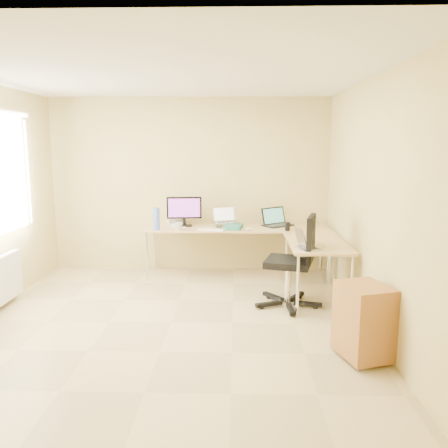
{
  "coord_description": "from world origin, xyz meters",
  "views": [
    {
      "loc": [
        0.71,
        -4.75,
        1.91
      ],
      "look_at": [
        0.55,
        1.1,
        0.9
      ],
      "focal_mm": 37.08,
      "sensor_mm": 36.0,
      "label": 1
    }
  ],
  "objects_px": {
    "desk_return": "(316,270)",
    "laptop_return": "(308,240)",
    "desk_main": "(237,251)",
    "keyboard": "(211,230)",
    "mug": "(178,226)",
    "desk_fan": "(174,215)",
    "monitor": "(184,211)",
    "office_chair": "(288,265)",
    "laptop_black": "(278,217)",
    "laptop_center": "(226,215)",
    "cabinet": "(364,321)",
    "water_bottle": "(156,219)"
  },
  "relations": [
    {
      "from": "monitor",
      "to": "office_chair",
      "type": "distance_m",
      "value": 1.96
    },
    {
      "from": "laptop_center",
      "to": "desk_return",
      "type": "bearing_deg",
      "value": -62.55
    },
    {
      "from": "desk_return",
      "to": "water_bottle",
      "type": "height_order",
      "value": "water_bottle"
    },
    {
      "from": "desk_return",
      "to": "laptop_return",
      "type": "relative_size",
      "value": 4.34
    },
    {
      "from": "mug",
      "to": "office_chair",
      "type": "height_order",
      "value": "office_chair"
    },
    {
      "from": "desk_main",
      "to": "cabinet",
      "type": "xyz_separation_m",
      "value": [
        1.13,
        -2.66,
        -0.01
      ]
    },
    {
      "from": "desk_main",
      "to": "water_bottle",
      "type": "bearing_deg",
      "value": -165.2
    },
    {
      "from": "laptop_return",
      "to": "desk_return",
      "type": "bearing_deg",
      "value": -39.83
    },
    {
      "from": "desk_main",
      "to": "desk_return",
      "type": "xyz_separation_m",
      "value": [
        0.98,
        -1.0,
        0.0
      ]
    },
    {
      "from": "desk_main",
      "to": "mug",
      "type": "bearing_deg",
      "value": -160.12
    },
    {
      "from": "water_bottle",
      "to": "desk_fan",
      "type": "bearing_deg",
      "value": 64.74
    },
    {
      "from": "cabinet",
      "to": "laptop_center",
      "type": "bearing_deg",
      "value": 98.96
    },
    {
      "from": "mug",
      "to": "cabinet",
      "type": "distance_m",
      "value": 3.09
    },
    {
      "from": "desk_main",
      "to": "laptop_return",
      "type": "bearing_deg",
      "value": -59.9
    },
    {
      "from": "desk_main",
      "to": "keyboard",
      "type": "bearing_deg",
      "value": -141.18
    },
    {
      "from": "desk_return",
      "to": "laptop_black",
      "type": "xyz_separation_m",
      "value": [
        -0.38,
        1.1,
        0.5
      ]
    },
    {
      "from": "keyboard",
      "to": "office_chair",
      "type": "height_order",
      "value": "office_chair"
    },
    {
      "from": "cabinet",
      "to": "desk_return",
      "type": "bearing_deg",
      "value": 78.17
    },
    {
      "from": "laptop_black",
      "to": "desk_fan",
      "type": "height_order",
      "value": "desk_fan"
    },
    {
      "from": "desk_main",
      "to": "keyboard",
      "type": "relative_size",
      "value": 6.73
    },
    {
      "from": "water_bottle",
      "to": "desk_fan",
      "type": "distance_m",
      "value": 0.45
    },
    {
      "from": "desk_fan",
      "to": "laptop_return",
      "type": "height_order",
      "value": "desk_fan"
    },
    {
      "from": "office_chair",
      "to": "desk_return",
      "type": "bearing_deg",
      "value": 51.24
    },
    {
      "from": "laptop_black",
      "to": "office_chair",
      "type": "height_order",
      "value": "office_chair"
    },
    {
      "from": "laptop_return",
      "to": "cabinet",
      "type": "xyz_separation_m",
      "value": [
        0.32,
        -1.26,
        -0.47
      ]
    },
    {
      "from": "desk_return",
      "to": "keyboard",
      "type": "relative_size",
      "value": 3.3
    },
    {
      "from": "laptop_center",
      "to": "laptop_black",
      "type": "distance_m",
      "value": 0.77
    },
    {
      "from": "desk_return",
      "to": "laptop_return",
      "type": "distance_m",
      "value": 0.63
    },
    {
      "from": "mug",
      "to": "office_chair",
      "type": "distance_m",
      "value": 1.75
    },
    {
      "from": "desk_main",
      "to": "laptop_center",
      "type": "relative_size",
      "value": 7.63
    },
    {
      "from": "laptop_black",
      "to": "keyboard",
      "type": "distance_m",
      "value": 1.05
    },
    {
      "from": "keyboard",
      "to": "water_bottle",
      "type": "bearing_deg",
      "value": -161.4
    },
    {
      "from": "keyboard",
      "to": "desk_fan",
      "type": "height_order",
      "value": "desk_fan"
    },
    {
      "from": "monitor",
      "to": "laptop_return",
      "type": "xyz_separation_m",
      "value": [
        1.59,
        -1.44,
        -0.12
      ]
    },
    {
      "from": "mug",
      "to": "desk_fan",
      "type": "distance_m",
      "value": 0.44
    },
    {
      "from": "laptop_center",
      "to": "cabinet",
      "type": "xyz_separation_m",
      "value": [
        1.29,
        -2.66,
        -0.54
      ]
    },
    {
      "from": "desk_main",
      "to": "mug",
      "type": "distance_m",
      "value": 0.97
    },
    {
      "from": "laptop_center",
      "to": "office_chair",
      "type": "relative_size",
      "value": 0.31
    },
    {
      "from": "monitor",
      "to": "laptop_center",
      "type": "height_order",
      "value": "monitor"
    },
    {
      "from": "laptop_center",
      "to": "keyboard",
      "type": "xyz_separation_m",
      "value": [
        -0.2,
        -0.3,
        -0.16
      ]
    },
    {
      "from": "office_chair",
      "to": "desk_fan",
      "type": "bearing_deg",
      "value": 153.04
    },
    {
      "from": "desk_main",
      "to": "office_chair",
      "type": "relative_size",
      "value": 2.38
    },
    {
      "from": "laptop_black",
      "to": "office_chair",
      "type": "relative_size",
      "value": 0.38
    },
    {
      "from": "desk_main",
      "to": "office_chair",
      "type": "xyz_separation_m",
      "value": [
        0.6,
        -1.27,
        0.14
      ]
    },
    {
      "from": "laptop_return",
      "to": "office_chair",
      "type": "relative_size",
      "value": 0.27
    },
    {
      "from": "keyboard",
      "to": "cabinet",
      "type": "height_order",
      "value": "keyboard"
    },
    {
      "from": "desk_main",
      "to": "monitor",
      "type": "height_order",
      "value": "monitor"
    },
    {
      "from": "cabinet",
      "to": "mug",
      "type": "bearing_deg",
      "value": 112.55
    },
    {
      "from": "monitor",
      "to": "desk_fan",
      "type": "relative_size",
      "value": 1.62
    },
    {
      "from": "laptop_black",
      "to": "laptop_return",
      "type": "bearing_deg",
      "value": -119.23
    }
  ]
}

